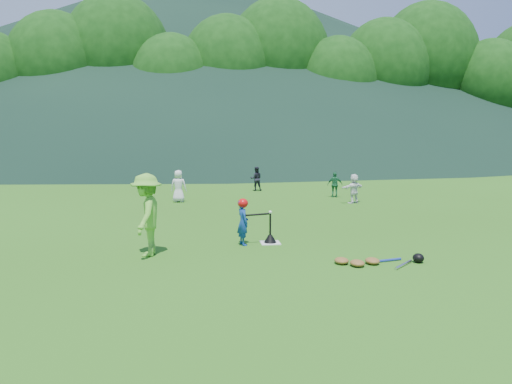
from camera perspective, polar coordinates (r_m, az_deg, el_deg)
ground at (r=11.74m, az=1.63°, el=-5.87°), size 120.00×120.00×0.00m
home_plate at (r=11.74m, az=1.63°, el=-5.82°), size 0.45×0.45×0.02m
baseball at (r=11.60m, az=1.64°, el=-2.31°), size 0.08×0.08×0.08m
batter_child at (r=11.46m, az=-1.50°, el=-3.50°), size 0.34×0.43×1.05m
adult_coach at (r=10.70m, az=-12.37°, el=-2.56°), size 0.79×1.20×1.74m
fielder_a at (r=18.47m, az=-8.85°, el=0.67°), size 0.64×0.48×1.18m
fielder_b at (r=21.69m, az=0.02°, el=1.53°), size 0.53×0.42×1.05m
fielder_c at (r=19.81m, az=9.01°, el=0.84°), size 0.62×0.34×1.00m
fielder_d at (r=18.34m, az=11.12°, el=0.39°), size 1.02×0.73×1.06m
batting_tee at (r=11.72m, az=1.63°, el=-5.25°), size 0.30×0.30×0.68m
batter_gear at (r=11.40m, az=-1.39°, el=-1.39°), size 0.73×0.26×0.42m
equipment_pile at (r=10.21m, az=13.19°, el=-7.67°), size 1.80×0.75×0.19m
outfield_fence at (r=39.38m, az=-4.95°, el=4.27°), size 70.07×0.08×1.33m
tree_line at (r=45.51m, az=-5.15°, el=14.13°), size 70.04×11.40×14.82m
distant_hills at (r=94.10m, az=-11.47°, el=14.53°), size 155.00×140.00×32.00m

